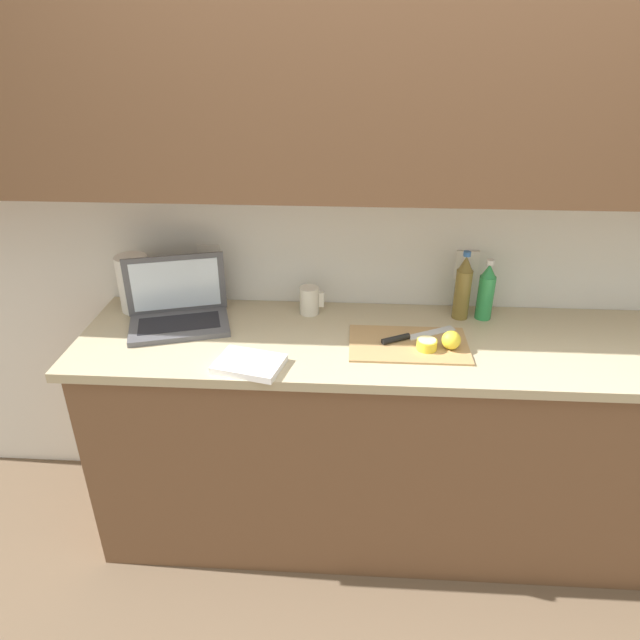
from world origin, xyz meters
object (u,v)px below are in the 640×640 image
knife (406,337)px  measuring_cup (309,300)px  lemon_half_cut (427,344)px  bottle_green_soda (486,292)px  cutting_board (408,344)px  laptop (178,309)px  bottle_oil_tall (463,288)px  lemon_whole_beside (451,340)px  paper_towel_roll (134,283)px

knife → measuring_cup: measuring_cup is taller
knife → lemon_half_cut: 0.10m
bottle_green_soda → measuring_cup: bottle_green_soda is taller
cutting_board → lemon_half_cut: size_ratio=5.95×
laptop → measuring_cup: size_ratio=3.84×
lemon_half_cut → bottle_oil_tall: 0.33m
laptop → lemon_whole_beside: laptop is taller
paper_towel_roll → lemon_half_cut: bearing=-13.2°
knife → bottle_green_soda: (0.31, 0.21, 0.09)m
knife → paper_towel_roll: paper_towel_roll is taller
knife → lemon_whole_beside: bearing=-48.3°
cutting_board → lemon_whole_beside: 0.15m
paper_towel_roll → measuring_cup: bearing=0.8°
knife → lemon_half_cut: size_ratio=3.98×
lemon_whole_beside → paper_towel_roll: (-1.22, 0.25, 0.07)m
cutting_board → bottle_green_soda: bearing=37.5°
laptop → lemon_half_cut: 0.95m
knife → bottle_green_soda: bottle_green_soda is taller
lemon_half_cut → lemon_whole_beside: 0.09m
lemon_half_cut → knife: bearing=135.0°
bottle_oil_tall → lemon_whole_beside: bearing=-105.5°
cutting_board → bottle_green_soda: size_ratio=1.74×
lemon_whole_beside → bottle_oil_tall: size_ratio=0.24×
cutting_board → knife: bearing=103.2°
laptop → bottle_green_soda: 1.19m
knife → lemon_whole_beside: size_ratio=4.23×
paper_towel_roll → knife: bearing=-10.5°
bottle_green_soda → laptop: bearing=-174.6°
bottle_green_soda → measuring_cup: bearing=179.9°
laptop → paper_towel_roll: size_ratio=1.86×
knife → bottle_green_soda: 0.39m
lemon_whole_beside → bottle_green_soda: size_ratio=0.28×
lemon_whole_beside → bottle_green_soda: bearing=58.2°
laptop → lemon_half_cut: size_ratio=5.95×
bottle_oil_tall → knife: bearing=-137.6°
laptop → lemon_whole_beside: (1.02, -0.15, -0.02)m
lemon_whole_beside → bottle_oil_tall: 0.29m
measuring_cup → paper_towel_roll: size_ratio=0.48×
measuring_cup → bottle_green_soda: bearing=-0.1°
paper_towel_roll → lemon_whole_beside: bearing=-11.8°
measuring_cup → paper_towel_roll: paper_towel_roll is taller
bottle_green_soda → knife: bearing=-146.9°
knife → bottle_oil_tall: bottle_oil_tall is taller
lemon_half_cut → lemon_whole_beside: lemon_whole_beside is taller
cutting_board → paper_towel_roll: bearing=168.0°
knife → lemon_half_cut: lemon_half_cut is taller
paper_towel_roll → cutting_board: bearing=-12.0°
laptop → bottle_oil_tall: size_ratio=1.55×
bottle_green_soda → paper_towel_roll: bearing=-179.7°
lemon_half_cut → bottle_oil_tall: (0.16, 0.27, 0.10)m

